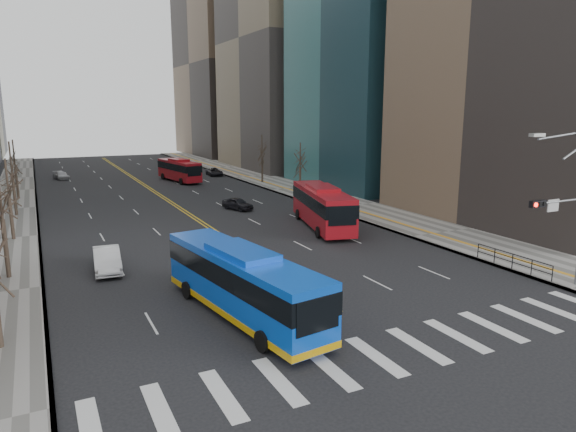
# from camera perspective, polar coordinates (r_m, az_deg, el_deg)

# --- Properties ---
(ground) EXTENTS (220.00, 220.00, 0.00)m
(ground) POSITION_cam_1_polar(r_m,az_deg,el_deg) (24.36, 12.04, -14.42)
(ground) COLOR black
(sidewalk_right) EXTENTS (7.00, 130.00, 0.15)m
(sidewalk_right) POSITION_cam_1_polar(r_m,az_deg,el_deg) (70.25, 0.54, 3.09)
(sidewalk_right) COLOR slate
(sidewalk_right) RESTS_ON ground
(sidewalk_left) EXTENTS (5.00, 130.00, 0.15)m
(sidewalk_left) POSITION_cam_1_polar(r_m,az_deg,el_deg) (62.91, -28.30, 0.66)
(sidewalk_left) COLOR slate
(sidewalk_left) RESTS_ON ground
(crosswalk) EXTENTS (26.70, 4.00, 0.01)m
(crosswalk) POSITION_cam_1_polar(r_m,az_deg,el_deg) (24.35, 12.04, -14.41)
(crosswalk) COLOR silver
(crosswalk) RESTS_ON ground
(centerline) EXTENTS (0.55, 100.00, 0.01)m
(centerline) POSITION_cam_1_polar(r_m,az_deg,el_deg) (74.05, -15.26, 3.07)
(centerline) COLOR gold
(centerline) RESTS_ON ground
(office_towers) EXTENTS (83.00, 134.00, 58.00)m
(office_towers) POSITION_cam_1_polar(r_m,az_deg,el_deg) (87.62, -17.91, 19.92)
(office_towers) COLOR gray
(office_towers) RESTS_ON ground
(signal_mast) EXTENTS (5.37, 0.37, 9.39)m
(signal_mast) POSITION_cam_1_polar(r_m,az_deg,el_deg) (34.01, 28.78, 0.50)
(signal_mast) COLOR gray
(signal_mast) RESTS_ON ground
(pedestrian_railing) EXTENTS (0.06, 6.06, 1.02)m
(pedestrian_railing) POSITION_cam_1_polar(r_m,az_deg,el_deg) (37.65, 23.68, -4.38)
(pedestrian_railing) COLOR black
(pedestrian_railing) RESTS_ON sidewalk_right
(street_trees) EXTENTS (35.20, 47.20, 7.60)m
(street_trees) POSITION_cam_1_polar(r_m,az_deg,el_deg) (52.26, -18.85, 4.78)
(street_trees) COLOR #33281F
(street_trees) RESTS_ON ground
(blue_bus) EXTENTS (4.56, 12.93, 3.67)m
(blue_bus) POSITION_cam_1_polar(r_m,az_deg,el_deg) (26.89, -5.11, -7.20)
(blue_bus) COLOR blue
(blue_bus) RESTS_ON ground
(red_bus_near) EXTENTS (5.81, 12.50, 3.84)m
(red_bus_near) POSITION_cam_1_polar(r_m,az_deg,el_deg) (46.99, 3.83, 1.28)
(red_bus_near) COLOR #A3111A
(red_bus_near) RESTS_ON ground
(red_bus_far) EXTENTS (4.13, 11.00, 3.42)m
(red_bus_far) POSITION_cam_1_polar(r_m,az_deg,el_deg) (79.19, -12.01, 5.15)
(red_bus_far) COLOR #A3111A
(red_bus_far) RESTS_ON ground
(car_white) EXTENTS (2.02, 4.89, 1.58)m
(car_white) POSITION_cam_1_polar(r_m,az_deg,el_deg) (36.50, -19.46, -4.60)
(car_white) COLOR silver
(car_white) RESTS_ON ground
(car_dark_mid) EXTENTS (2.87, 4.15, 1.31)m
(car_dark_mid) POSITION_cam_1_polar(r_m,az_deg,el_deg) (55.74, -5.62, 1.37)
(car_dark_mid) COLOR black
(car_dark_mid) RESTS_ON ground
(car_silver) EXTENTS (2.52, 4.37, 1.19)m
(car_silver) POSITION_cam_1_polar(r_m,az_deg,el_deg) (87.52, -23.90, 4.14)
(car_silver) COLOR #A6A6AB
(car_silver) RESTS_ON ground
(car_dark_far) EXTENTS (2.30, 4.54, 1.23)m
(car_dark_far) POSITION_cam_1_polar(r_m,az_deg,el_deg) (85.48, -8.19, 4.88)
(car_dark_far) COLOR black
(car_dark_far) RESTS_ON ground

